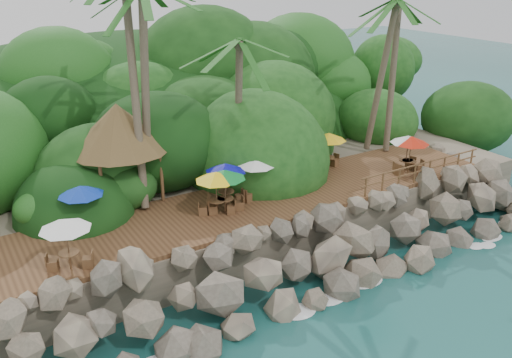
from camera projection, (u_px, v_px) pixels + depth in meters
ground at (334, 305)px, 22.03m from camera, size 140.00×140.00×0.00m
land_base at (172, 163)px, 34.25m from camera, size 32.00×25.20×2.10m
jungle_hill at (132, 146)px, 40.55m from camera, size 44.80×28.00×15.40m
seawall at (305, 258)px, 23.18m from camera, size 29.00×4.00×2.30m
terrace at (256, 202)px, 25.93m from camera, size 26.00×5.00×0.20m
jungle_foliage at (180, 183)px, 33.85m from camera, size 44.00×16.00×12.00m
foam_line at (329, 300)px, 22.26m from camera, size 25.20×0.80×0.06m
palapa at (118, 127)px, 24.98m from camera, size 4.72×4.72×4.60m
dining_clusters at (259, 168)px, 25.21m from camera, size 19.73×5.01×2.04m
railing at (422, 169)px, 27.99m from camera, size 8.30×0.10×1.00m
waiter at (304, 173)px, 27.10m from camera, size 0.59×0.40×1.56m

